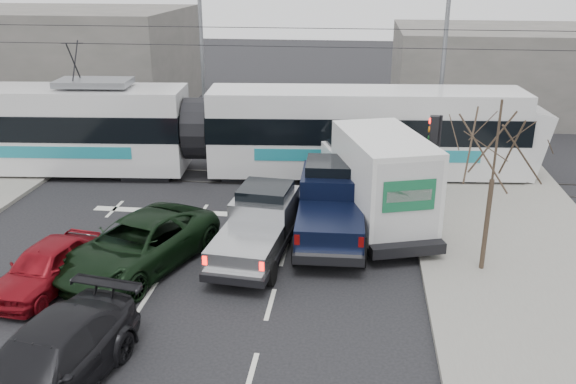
# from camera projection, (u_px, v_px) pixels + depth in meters

# --- Properties ---
(ground) EXTENTS (120.00, 120.00, 0.00)m
(ground) POSITION_uv_depth(u_px,v_px,m) (208.00, 300.00, 16.44)
(ground) COLOR black
(ground) RESTS_ON ground
(sidewalk_right) EXTENTS (6.00, 60.00, 0.15)m
(sidewalk_right) POSITION_uv_depth(u_px,v_px,m) (555.00, 319.00, 15.43)
(sidewalk_right) COLOR gray
(sidewalk_right) RESTS_ON ground
(rails) EXTENTS (60.00, 1.60, 0.03)m
(rails) POSITION_uv_depth(u_px,v_px,m) (264.00, 178.00, 25.73)
(rails) COLOR #33302D
(rails) RESTS_ON ground
(building_left) EXTENTS (14.00, 10.00, 6.00)m
(building_left) POSITION_uv_depth(u_px,v_px,m) (68.00, 60.00, 37.36)
(building_left) COLOR slate
(building_left) RESTS_ON ground
(building_right) EXTENTS (12.00, 10.00, 5.00)m
(building_right) POSITION_uv_depth(u_px,v_px,m) (497.00, 71.00, 36.56)
(building_right) COLOR slate
(building_right) RESTS_ON ground
(bare_tree) EXTENTS (2.40, 2.40, 5.00)m
(bare_tree) POSITION_uv_depth(u_px,v_px,m) (496.00, 149.00, 16.60)
(bare_tree) COLOR #47382B
(bare_tree) RESTS_ON ground
(traffic_signal) EXTENTS (0.44, 0.44, 3.60)m
(traffic_signal) POSITION_uv_depth(u_px,v_px,m) (435.00, 144.00, 20.81)
(traffic_signal) COLOR black
(traffic_signal) RESTS_ON ground
(street_lamp_near) EXTENTS (2.38, 0.25, 9.00)m
(street_lamp_near) POSITION_uv_depth(u_px,v_px,m) (440.00, 46.00, 26.86)
(street_lamp_near) COLOR slate
(street_lamp_near) RESTS_ON ground
(street_lamp_far) EXTENTS (2.38, 0.25, 9.00)m
(street_lamp_far) POSITION_uv_depth(u_px,v_px,m) (198.00, 37.00, 29.97)
(street_lamp_far) COLOR slate
(street_lamp_far) RESTS_ON ground
(catenary) EXTENTS (60.00, 0.20, 7.00)m
(catenary) POSITION_uv_depth(u_px,v_px,m) (263.00, 87.00, 24.37)
(catenary) COLOR black
(catenary) RESTS_ON ground
(tram) EXTENTS (27.15, 4.90, 5.52)m
(tram) POSITION_uv_depth(u_px,v_px,m) (196.00, 130.00, 25.64)
(tram) COLOR silver
(tram) RESTS_ON ground
(silver_pickup) EXTENTS (2.37, 5.50, 1.94)m
(silver_pickup) POSITION_uv_depth(u_px,v_px,m) (260.00, 223.00, 18.95)
(silver_pickup) COLOR black
(silver_pickup) RESTS_ON ground
(box_truck) EXTENTS (4.22, 7.11, 3.36)m
(box_truck) POSITION_uv_depth(u_px,v_px,m) (377.00, 180.00, 20.60)
(box_truck) COLOR black
(box_truck) RESTS_ON ground
(navy_pickup) EXTENTS (2.32, 5.68, 2.37)m
(navy_pickup) POSITION_uv_depth(u_px,v_px,m) (332.00, 203.00, 19.98)
(navy_pickup) COLOR black
(navy_pickup) RESTS_ON ground
(green_car) EXTENTS (4.26, 6.05, 1.53)m
(green_car) POSITION_uv_depth(u_px,v_px,m) (139.00, 245.00, 17.92)
(green_car) COLOR black
(green_car) RESTS_ON ground
(red_car) EXTENTS (2.22, 4.11, 1.33)m
(red_car) POSITION_uv_depth(u_px,v_px,m) (46.00, 266.00, 16.88)
(red_car) COLOR maroon
(red_car) RESTS_ON ground
(dark_car) EXTENTS (2.92, 5.43, 1.50)m
(dark_car) POSITION_uv_depth(u_px,v_px,m) (46.00, 365.00, 12.59)
(dark_car) COLOR black
(dark_car) RESTS_ON ground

